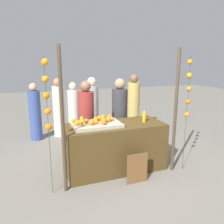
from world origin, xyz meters
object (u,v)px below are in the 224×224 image
Objects in this scene: orange_0 at (82,119)px; orange_1 at (102,119)px; vendor_left at (86,123)px; stall_counter at (115,147)px; juice_bottle at (144,117)px; chalkboard_sign at (137,169)px; vendor_right at (120,119)px.

orange_0 is 1.05× the size of orange_1.
vendor_left is at bearing 67.48° from orange_0.
stall_counter is 0.80m from juice_bottle.
vendor_left is at bearing 104.11° from orange_1.
orange_1 is 0.05× the size of vendor_left.
vendor_left is (-0.37, 0.70, 0.32)m from stall_counter.
chalkboard_sign is (-0.42, -0.57, -0.73)m from juice_bottle.
orange_0 is at bearing 157.43° from stall_counter.
vendor_left reaches higher than juice_bottle.
orange_1 is at bearing -75.89° from vendor_left.
chalkboard_sign is at bearing -61.11° from orange_1.
vendor_right is at bearing 61.19° from stall_counter.
chalkboard_sign is (0.38, -0.69, -0.73)m from orange_1.
vendor_left reaches higher than orange_0.
chalkboard_sign is at bearing -49.32° from orange_0.
stall_counter is at bearing 105.21° from chalkboard_sign.
vendor_right reaches higher than juice_bottle.
orange_1 is 0.67m from vendor_left.
orange_1 is (-0.21, 0.08, 0.54)m from stall_counter.
orange_1 is 0.81m from juice_bottle.
vendor_left is at bearing 118.01° from stall_counter.
orange_0 is 0.05× the size of vendor_left.
juice_bottle is (1.14, -0.28, -0.00)m from orange_0.
stall_counter is at bearing -19.85° from orange_1.
orange_1 is at bearing 118.89° from chalkboard_sign.
chalkboard_sign is 1.50m from vendor_left.
juice_bottle is at bearing -73.75° from vendor_right.
orange_0 is 0.15× the size of chalkboard_sign.
orange_1 is at bearing 160.15° from stall_counter.
orange_1 is 0.38× the size of juice_bottle.
vendor_right is at bearing 80.96° from chalkboard_sign.
juice_bottle reaches higher than stall_counter.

